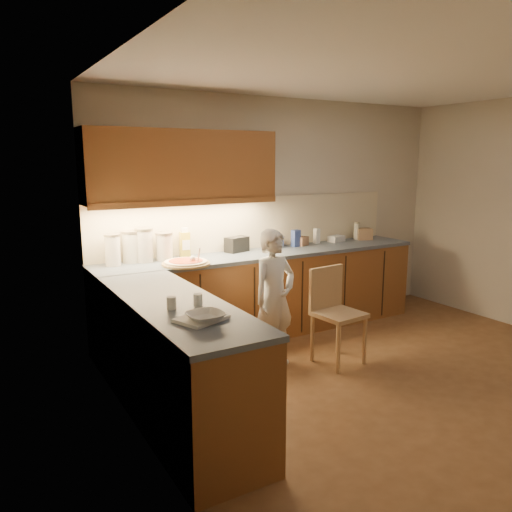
{
  "coord_description": "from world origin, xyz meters",
  "views": [
    {
      "loc": [
        -3.19,
        -2.86,
        1.91
      ],
      "look_at": [
        -0.8,
        1.2,
        1.0
      ],
      "focal_mm": 35.0,
      "sensor_mm": 36.0,
      "label": 1
    }
  ],
  "objects_px": {
    "oil_jug": "(185,244)",
    "wooden_chair": "(334,308)",
    "toaster": "(237,244)",
    "pizza_on_board": "(186,263)",
    "child": "(274,298)"
  },
  "relations": [
    {
      "from": "oil_jug",
      "to": "wooden_chair",
      "type": "bearing_deg",
      "value": -50.03
    },
    {
      "from": "wooden_chair",
      "to": "toaster",
      "type": "relative_size",
      "value": 3.19
    },
    {
      "from": "pizza_on_board",
      "to": "toaster",
      "type": "height_order",
      "value": "pizza_on_board"
    },
    {
      "from": "oil_jug",
      "to": "toaster",
      "type": "relative_size",
      "value": 1.06
    },
    {
      "from": "pizza_on_board",
      "to": "toaster",
      "type": "xyz_separation_m",
      "value": [
        0.75,
        0.36,
        0.06
      ]
    },
    {
      "from": "child",
      "to": "wooden_chair",
      "type": "relative_size",
      "value": 1.42
    },
    {
      "from": "pizza_on_board",
      "to": "wooden_chair",
      "type": "distance_m",
      "value": 1.47
    },
    {
      "from": "wooden_chair",
      "to": "toaster",
      "type": "distance_m",
      "value": 1.33
    },
    {
      "from": "toaster",
      "to": "pizza_on_board",
      "type": "bearing_deg",
      "value": -170.6
    },
    {
      "from": "pizza_on_board",
      "to": "oil_jug",
      "type": "height_order",
      "value": "oil_jug"
    },
    {
      "from": "child",
      "to": "toaster",
      "type": "xyz_separation_m",
      "value": [
        0.13,
        0.97,
        0.36
      ]
    },
    {
      "from": "pizza_on_board",
      "to": "wooden_chair",
      "type": "bearing_deg",
      "value": -35.43
    },
    {
      "from": "pizza_on_board",
      "to": "oil_jug",
      "type": "bearing_deg",
      "value": 68.99
    },
    {
      "from": "wooden_chair",
      "to": "oil_jug",
      "type": "xyz_separation_m",
      "value": [
        -1.01,
        1.2,
        0.53
      ]
    },
    {
      "from": "pizza_on_board",
      "to": "wooden_chair",
      "type": "height_order",
      "value": "pizza_on_board"
    }
  ]
}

